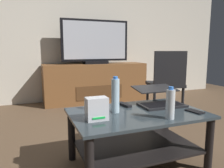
# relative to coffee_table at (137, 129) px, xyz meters

# --- Properties ---
(ground_plane) EXTENTS (7.68, 7.68, 0.00)m
(ground_plane) POSITION_rel_coffee_table_xyz_m (-0.03, 0.01, -0.30)
(ground_plane) COLOR brown
(back_wall) EXTENTS (6.40, 0.12, 2.80)m
(back_wall) POSITION_rel_coffee_table_xyz_m (-0.03, 2.56, 1.10)
(back_wall) COLOR beige
(back_wall) RESTS_ON ground
(coffee_table) EXTENTS (1.04, 0.65, 0.44)m
(coffee_table) POSITION_rel_coffee_table_xyz_m (0.00, 0.00, 0.00)
(coffee_table) COLOR #2D383D
(coffee_table) RESTS_ON ground
(media_cabinet) EXTENTS (1.81, 0.48, 0.68)m
(media_cabinet) POSITION_rel_coffee_table_xyz_m (0.35, 2.24, 0.04)
(media_cabinet) COLOR brown
(media_cabinet) RESTS_ON ground
(television) EXTENTS (1.19, 0.20, 0.75)m
(television) POSITION_rel_coffee_table_xyz_m (0.35, 2.22, 0.74)
(television) COLOR black
(television) RESTS_ON media_cabinet
(dining_chair) EXTENTS (0.55, 0.55, 0.91)m
(dining_chair) POSITION_rel_coffee_table_xyz_m (0.95, 0.96, 0.21)
(dining_chair) COLOR black
(dining_chair) RESTS_ON ground
(laptop) EXTENTS (0.39, 0.37, 0.15)m
(laptop) POSITION_rel_coffee_table_xyz_m (0.29, 0.14, 0.20)
(laptop) COLOR black
(laptop) RESTS_ON coffee_table
(router_box) EXTENTS (0.15, 0.10, 0.16)m
(router_box) POSITION_rel_coffee_table_xyz_m (-0.36, -0.07, 0.22)
(router_box) COLOR silver
(router_box) RESTS_ON coffee_table
(water_bottle_near) EXTENTS (0.06, 0.06, 0.28)m
(water_bottle_near) POSITION_rel_coffee_table_xyz_m (-0.16, 0.06, 0.27)
(water_bottle_near) COLOR silver
(water_bottle_near) RESTS_ON coffee_table
(water_bottle_far) EXTENTS (0.06, 0.06, 0.23)m
(water_bottle_far) POSITION_rel_coffee_table_xyz_m (0.14, -0.23, 0.25)
(water_bottle_far) COLOR silver
(water_bottle_far) RESTS_ON coffee_table
(cell_phone) EXTENTS (0.09, 0.15, 0.01)m
(cell_phone) POSITION_rel_coffee_table_xyz_m (0.42, -0.16, 0.15)
(cell_phone) COLOR black
(cell_phone) RESTS_ON coffee_table
(tv_remote) EXTENTS (0.07, 0.16, 0.02)m
(tv_remote) POSITION_rel_coffee_table_xyz_m (-0.01, 0.21, 0.15)
(tv_remote) COLOR black
(tv_remote) RESTS_ON coffee_table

